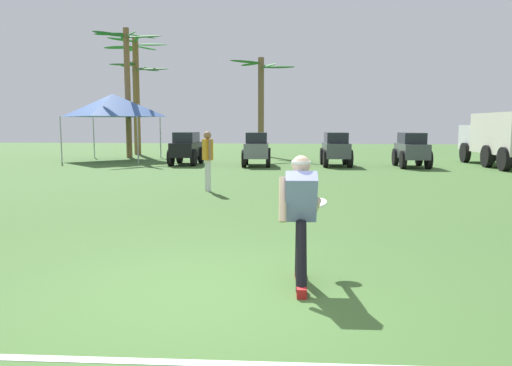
{
  "coord_description": "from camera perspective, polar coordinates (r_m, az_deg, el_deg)",
  "views": [
    {
      "loc": [
        0.95,
        -4.82,
        1.75
      ],
      "look_at": [
        0.28,
        2.31,
        0.9
      ],
      "focal_mm": 35.0,
      "sensor_mm": 36.0,
      "label": 1
    }
  ],
  "objects": [
    {
      "name": "parked_car_slot_d",
      "position": [
        21.28,
        17.35,
        3.74
      ],
      "size": [
        1.19,
        2.36,
        1.4
      ],
      "color": "#474C51",
      "rests_on": "ground_plane"
    },
    {
      "name": "parked_car_slot_c",
      "position": [
        21.2,
        9.11,
        3.95
      ],
      "size": [
        1.26,
        2.39,
        1.4
      ],
      "color": "#474C51",
      "rests_on": "ground_plane"
    },
    {
      "name": "parked_car_slot_a",
      "position": [
        21.86,
        -7.96,
        4.05
      ],
      "size": [
        1.18,
        2.36,
        1.4
      ],
      "color": "black",
      "rests_on": "ground_plane"
    },
    {
      "name": "palm_tree_far_right",
      "position": [
        27.56,
        0.59,
        9.73
      ],
      "size": [
        3.44,
        3.12,
        5.33
      ],
      "color": "brown",
      "rests_on": "ground_plane"
    },
    {
      "name": "ground_plane",
      "position": [
        5.22,
        -5.61,
        -12.87
      ],
      "size": [
        80.0,
        80.0,
        0.0
      ],
      "primitive_type": "plane",
      "color": "#3F652E"
    },
    {
      "name": "frisbee_thrower",
      "position": [
        5.46,
        5.16,
        -3.35
      ],
      "size": [
        0.46,
        1.12,
        1.4
      ],
      "color": "black",
      "rests_on": "ground_plane"
    },
    {
      "name": "frisbee_in_flight",
      "position": [
        6.15,
        6.83,
        -2.29
      ],
      "size": [
        0.36,
        0.36,
        0.1
      ],
      "color": "white"
    },
    {
      "name": "box_truck",
      "position": [
        23.0,
        25.85,
        4.8
      ],
      "size": [
        1.5,
        5.92,
        2.2
      ],
      "color": "silver",
      "rests_on": "ground_plane"
    },
    {
      "name": "palm_tree_left_of_centre",
      "position": [
        29.73,
        -13.54,
        10.77
      ],
      "size": [
        3.75,
        3.18,
        6.62
      ],
      "color": "brown",
      "rests_on": "ground_plane"
    },
    {
      "name": "field_line_paint",
      "position": [
        3.96,
        -9.69,
        -19.51
      ],
      "size": [
        21.01,
        0.79,
        0.01
      ],
      "primitive_type": "cube",
      "rotation": [
        0.0,
        0.0,
        0.03
      ],
      "color": "white",
      "rests_on": "ground_plane"
    },
    {
      "name": "palm_tree_far_left",
      "position": [
        29.7,
        -13.47,
        9.45
      ],
      "size": [
        3.42,
        3.13,
        5.31
      ],
      "color": "brown",
      "rests_on": "ground_plane"
    },
    {
      "name": "palm_tree_right_of_centre",
      "position": [
        27.06,
        -14.47,
        11.46
      ],
      "size": [
        3.68,
        3.18,
        6.63
      ],
      "color": "brown",
      "rests_on": "ground_plane"
    },
    {
      "name": "teammate_near_sideline",
      "position": [
        13.03,
        -5.55,
        3.17
      ],
      "size": [
        0.33,
        0.47,
        1.56
      ],
      "color": "silver",
      "rests_on": "ground_plane"
    },
    {
      "name": "parked_car_slot_b",
      "position": [
        20.99,
        0.08,
        4.01
      ],
      "size": [
        1.3,
        2.41,
        1.4
      ],
      "color": "slate",
      "rests_on": "ground_plane"
    },
    {
      "name": "event_tent",
      "position": [
        25.26,
        -16.03,
        8.52
      ],
      "size": [
        3.76,
        3.76,
        3.19
      ],
      "color": "#B2B5BA",
      "rests_on": "ground_plane"
    }
  ]
}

